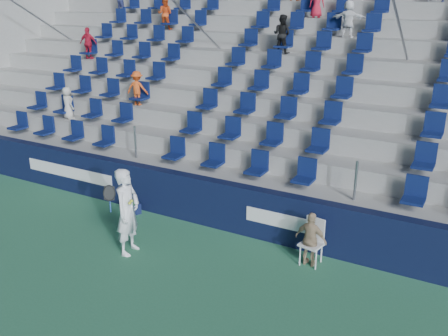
# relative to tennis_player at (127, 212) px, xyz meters

# --- Properties ---
(ground) EXTENTS (70.00, 70.00, 0.00)m
(ground) POSITION_rel_tennis_player_xyz_m (1.23, -1.07, -0.98)
(ground) COLOR #327550
(ground) RESTS_ON ground
(sponsor_wall) EXTENTS (24.00, 0.32, 1.20)m
(sponsor_wall) POSITION_rel_tennis_player_xyz_m (1.23, 2.08, -0.38)
(sponsor_wall) COLOR #0E1434
(sponsor_wall) RESTS_ON ground
(grandstand) EXTENTS (24.00, 8.17, 6.63)m
(grandstand) POSITION_rel_tennis_player_xyz_m (1.23, 7.17, 1.16)
(grandstand) COLOR #9A9A95
(grandstand) RESTS_ON ground
(tennis_player) EXTENTS (0.69, 0.78, 1.96)m
(tennis_player) POSITION_rel_tennis_player_xyz_m (0.00, 0.00, 0.00)
(tennis_player) COLOR white
(tennis_player) RESTS_ON ground
(line_judge_chair) EXTENTS (0.51, 0.52, 0.99)m
(line_judge_chair) POSITION_rel_tennis_player_xyz_m (3.68, 1.58, -0.42)
(line_judge_chair) COLOR white
(line_judge_chair) RESTS_ON ground
(line_judge) EXTENTS (0.72, 0.35, 1.19)m
(line_judge) POSITION_rel_tennis_player_xyz_m (3.68, 1.43, -0.38)
(line_judge) COLOR tan
(line_judge) RESTS_ON ground
(ball_bin) EXTENTS (0.60, 0.50, 0.29)m
(ball_bin) POSITION_rel_tennis_player_xyz_m (-1.35, 1.68, -0.83)
(ball_bin) COLOR #10183E
(ball_bin) RESTS_ON ground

